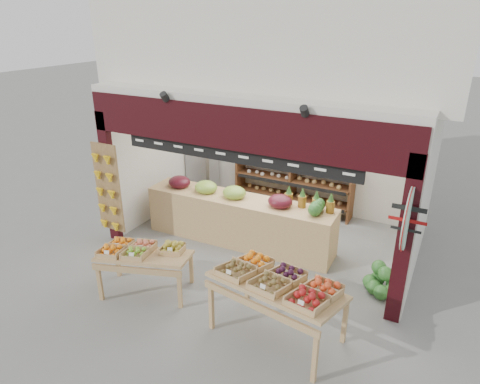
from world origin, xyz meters
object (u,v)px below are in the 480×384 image
mid_counter (239,218)px  display_table_right (278,283)px  back_shelving (294,165)px  display_table_left (140,252)px  refrigerator (203,164)px  cardboard_stack (206,207)px  watermelon_pile (381,282)px

mid_counter → display_table_right: bearing=-51.0°
back_shelving → display_table_left: bearing=-103.9°
refrigerator → mid_counter: bearing=-50.6°
cardboard_stack → mid_counter: (1.20, -0.67, 0.28)m
watermelon_pile → display_table_right: bearing=-122.4°
display_table_right → cardboard_stack: bearing=136.2°
cardboard_stack → refrigerator: bearing=124.3°
cardboard_stack → display_table_right: 4.17m
display_table_right → watermelon_pile: 2.23m
refrigerator → display_table_right: refrigerator is taller
cardboard_stack → display_table_left: (0.55, -2.87, 0.47)m
display_table_left → watermelon_pile: (3.55, 1.80, -0.54)m
cardboard_stack → watermelon_pile: 4.24m
watermelon_pile → cardboard_stack: bearing=165.4°
mid_counter → watermelon_pile: bearing=-7.8°
mid_counter → cardboard_stack: bearing=150.8°
back_shelving → watermelon_pile: 3.59m
back_shelving → mid_counter: bearing=-100.8°
mid_counter → display_table_right: mid_counter is taller
back_shelving → cardboard_stack: bearing=-140.3°
display_table_left → display_table_right: bearing=0.5°
back_shelving → cardboard_stack: size_ratio=2.75×
cardboard_stack → display_table_right: size_ratio=0.53×
refrigerator → display_table_right: 5.44m
back_shelving → refrigerator: bearing=-175.0°
mid_counter → watermelon_pile: (2.90, -0.40, -0.34)m
cardboard_stack → display_table_left: bearing=-79.2°
cardboard_stack → display_table_left: 2.96m
refrigerator → cardboard_stack: 1.45m
display_table_left → mid_counter: bearing=73.4°
refrigerator → mid_counter: 2.66m
refrigerator → display_table_left: 4.19m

